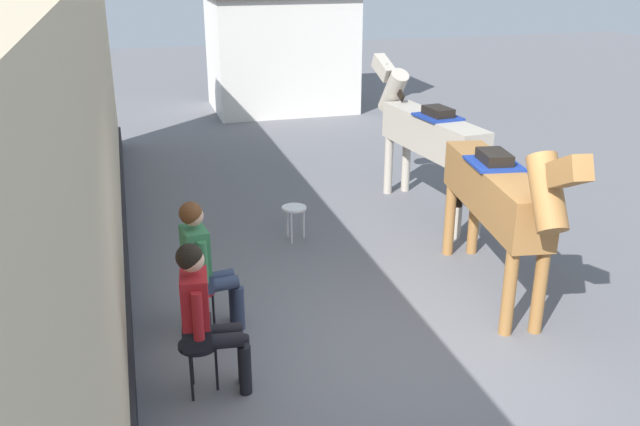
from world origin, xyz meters
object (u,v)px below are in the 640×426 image
at_px(saddled_horse_near, 499,195).
at_px(saddled_horse_far, 428,132).
at_px(spare_stool_white, 294,211).
at_px(seated_visitor_near, 204,312).
at_px(seated_visitor_far, 203,261).

bearing_deg(saddled_horse_near, saddled_horse_far, 81.95).
height_order(saddled_horse_near, saddled_horse_far, same).
bearing_deg(spare_stool_white, seated_visitor_near, -116.49).
relative_size(seated_visitor_far, saddled_horse_far, 0.46).
bearing_deg(seated_visitor_far, spare_stool_white, 55.39).
bearing_deg(seated_visitor_near, seated_visitor_far, 83.66).
relative_size(saddled_horse_far, spare_stool_white, 6.50).
xyz_separation_m(saddled_horse_far, spare_stool_white, (-2.10, -0.59, -0.76)).
xyz_separation_m(seated_visitor_near, seated_visitor_far, (0.11, 1.01, 0.00)).
xyz_separation_m(saddled_horse_near, saddled_horse_far, (0.38, 2.66, 0.00)).
height_order(seated_visitor_near, seated_visitor_far, same).
bearing_deg(saddled_horse_near, seated_visitor_far, 179.30).
relative_size(seated_visitor_near, saddled_horse_near, 0.47).
bearing_deg(saddled_horse_far, spare_stool_white, -164.34).
bearing_deg(spare_stool_white, saddled_horse_near, -50.10).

